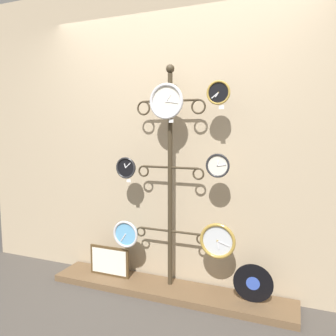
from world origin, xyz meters
The scene contains 15 objects.
ground_plane centered at (0.00, 0.00, 0.00)m, with size 12.00×12.00×0.00m, color #47423D.
shop_wall centered at (0.00, 0.57, 1.40)m, with size 4.40×0.04×2.80m.
low_shelf centered at (0.00, 0.35, 0.03)m, with size 2.20×0.36×0.06m.
display_stand centered at (0.00, 0.41, 0.73)m, with size 0.67×0.37×2.00m.
clock_top_center centered at (0.00, 0.33, 1.68)m, with size 0.30×0.04×0.30m.
clock_top_right centered at (0.44, 0.32, 1.74)m, with size 0.19×0.04×0.19m.
clock_middle_left centered at (-0.38, 0.31, 1.11)m, with size 0.19×0.04×0.19m.
clock_middle_right centered at (0.44, 0.31, 1.17)m, with size 0.19×0.04×0.19m.
clock_bottom_left centered at (-0.39, 0.31, 0.51)m, with size 0.25×0.04×0.25m.
clock_bottom_right centered at (0.45, 0.32, 0.55)m, with size 0.30×0.04×0.30m.
vinyl_record centered at (0.74, 0.36, 0.22)m, with size 0.32×0.01×0.32m.
picture_frame centered at (-0.60, 0.36, 0.20)m, with size 0.41×0.02×0.29m.
price_tag_upper centered at (0.04, 0.32, 1.52)m, with size 0.04×0.00×0.03m.
price_tag_mid centered at (0.46, 0.32, 1.62)m, with size 0.04×0.00×0.03m.
price_tag_lower centered at (-0.36, 0.31, 1.00)m, with size 0.04×0.00×0.03m.
Camera 1 is at (1.02, -2.23, 1.44)m, focal length 35.00 mm.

